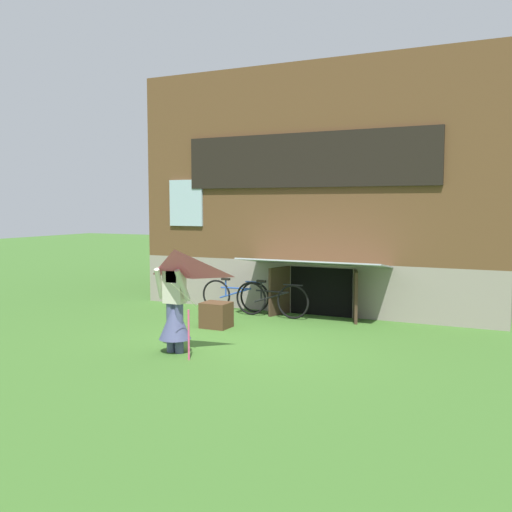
# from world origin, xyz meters

# --- Properties ---
(ground_plane) EXTENTS (60.00, 60.00, 0.00)m
(ground_plane) POSITION_xyz_m (0.00, 0.00, 0.00)
(ground_plane) COLOR #3D6B28
(log_house) EXTENTS (8.31, 6.16, 5.48)m
(log_house) POSITION_xyz_m (-0.00, 5.52, 2.74)
(log_house) COLOR gray
(log_house) RESTS_ON ground_plane
(person) EXTENTS (0.61, 0.52, 1.61)m
(person) POSITION_xyz_m (-0.75, -1.05, 0.68)
(person) COLOR #474C75
(person) RESTS_ON ground_plane
(kite) EXTENTS (1.14, 1.23, 1.57)m
(kite) POSITION_xyz_m (-0.33, -1.66, 1.28)
(kite) COLOR #E54C7F
(kite) RESTS_ON ground_plane
(bicycle_black) EXTENTS (1.72, 0.09, 0.78)m
(bicycle_black) POSITION_xyz_m (-0.54, 2.37, 0.38)
(bicycle_black) COLOR black
(bicycle_black) RESTS_ON ground_plane
(bicycle_blue) EXTENTS (1.64, 0.16, 0.75)m
(bicycle_blue) POSITION_xyz_m (-1.56, 2.64, 0.36)
(bicycle_blue) COLOR black
(bicycle_blue) RESTS_ON ground_plane
(wooden_crate) EXTENTS (0.54, 0.46, 0.50)m
(wooden_crate) POSITION_xyz_m (-1.08, 0.92, 0.25)
(wooden_crate) COLOR #4C331E
(wooden_crate) RESTS_ON ground_plane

